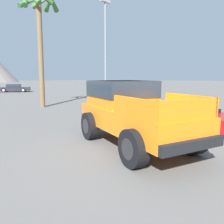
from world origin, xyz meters
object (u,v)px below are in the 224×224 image
street_lamp_post (105,43)px  palm_tree_short (40,22)px  orange_pickup_truck (130,109)px  parked_car_dark (14,88)px  red_convertible_car (189,117)px

street_lamp_post → palm_tree_short: 4.85m
orange_pickup_truck → street_lamp_post: street_lamp_post is taller
street_lamp_post → palm_tree_short: bearing=151.3°
parked_car_dark → street_lamp_post: street_lamp_post is taller
orange_pickup_truck → parked_car_dark: size_ratio=1.10×
orange_pickup_truck → red_convertible_car: orange_pickup_truck is taller
orange_pickup_truck → parked_car_dark: orange_pickup_truck is taller
orange_pickup_truck → red_convertible_car: (3.75, -0.30, -0.71)m
parked_car_dark → palm_tree_short: bearing=17.3°
street_lamp_post → red_convertible_car: bearing=-110.0°
red_convertible_car → palm_tree_short: 11.83m
street_lamp_post → palm_tree_short: size_ratio=0.99×
red_convertible_car → orange_pickup_truck: bearing=-173.2°
parked_car_dark → palm_tree_short: (-5.82, -18.89, 5.32)m
red_convertible_car → parked_car_dark: (4.68, 29.30, 0.18)m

